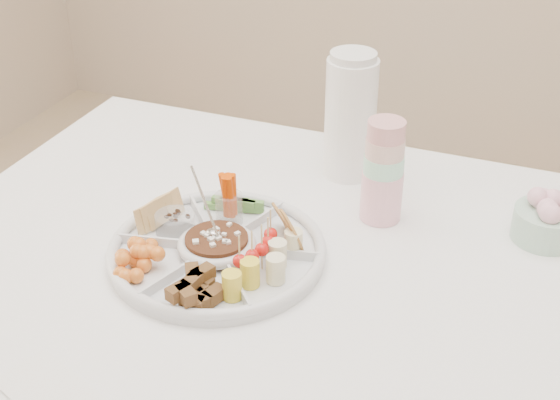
% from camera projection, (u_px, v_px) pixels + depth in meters
% --- Properties ---
extents(party_tray, '(0.45, 0.45, 0.04)m').
position_uv_depth(party_tray, '(217.00, 248.00, 1.37)').
color(party_tray, silver).
rests_on(party_tray, dining_table).
extents(bean_dip, '(0.13, 0.13, 0.04)m').
position_uv_depth(bean_dip, '(217.00, 245.00, 1.37)').
color(bean_dip, black).
rests_on(bean_dip, party_tray).
extents(tortillas, '(0.13, 0.13, 0.07)m').
position_uv_depth(tortillas, '(286.00, 224.00, 1.40)').
color(tortillas, olive).
rests_on(tortillas, party_tray).
extents(carrot_cucumber, '(0.12, 0.12, 0.09)m').
position_uv_depth(carrot_cucumber, '(232.00, 191.00, 1.46)').
color(carrot_cucumber, '#D74100').
rests_on(carrot_cucumber, party_tray).
extents(pita_raisins, '(0.12, 0.12, 0.05)m').
position_uv_depth(pita_raisins, '(165.00, 213.00, 1.43)').
color(pita_raisins, tan).
rests_on(pita_raisins, party_tray).
extents(cherries, '(0.14, 0.14, 0.05)m').
position_uv_depth(cherries, '(144.00, 257.00, 1.33)').
color(cherries, orange).
rests_on(cherries, party_tray).
extents(granola_chunks, '(0.12, 0.12, 0.04)m').
position_uv_depth(granola_chunks, '(198.00, 286.00, 1.26)').
color(granola_chunks, brown).
rests_on(granola_chunks, party_tray).
extents(banana_tomato, '(0.13, 0.13, 0.09)m').
position_uv_depth(banana_tomato, '(273.00, 258.00, 1.29)').
color(banana_tomato, '#FCF266').
rests_on(banana_tomato, party_tray).
extents(cup_stack, '(0.10, 0.10, 0.22)m').
position_uv_depth(cup_stack, '(383.00, 168.00, 1.45)').
color(cup_stack, '#BAE0B5').
rests_on(cup_stack, dining_table).
extents(thermos, '(0.14, 0.14, 0.27)m').
position_uv_depth(thermos, '(351.00, 114.00, 1.59)').
color(thermos, white).
rests_on(thermos, dining_table).
extents(flower_bowl, '(0.15, 0.15, 0.09)m').
position_uv_depth(flower_bowl, '(547.00, 218.00, 1.42)').
color(flower_bowl, '#9DC4A9').
rests_on(flower_bowl, dining_table).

